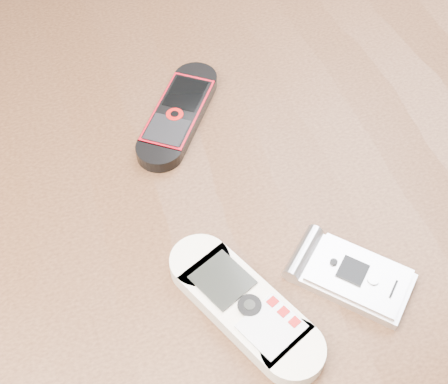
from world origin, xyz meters
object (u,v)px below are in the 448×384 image
Objects in this scene: nokia_white at (244,305)px; motorola_razr at (355,276)px; nokia_black_red at (178,114)px; table at (219,262)px.

motorola_razr is (0.09, -0.00, -0.00)m from nokia_white.
nokia_black_red and motorola_razr have the same top height.
motorola_razr reaches higher than table.
table is 7.85× the size of nokia_white.
motorola_razr is at bearing -56.02° from table.
nokia_black_red is 0.24m from motorola_razr.
nokia_black_red is at bearing 63.16° from nokia_white.
nokia_white is (-0.02, -0.11, 0.11)m from table.
nokia_black_red is 1.45× the size of motorola_razr.
nokia_black_red is at bearing 68.00° from motorola_razr.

